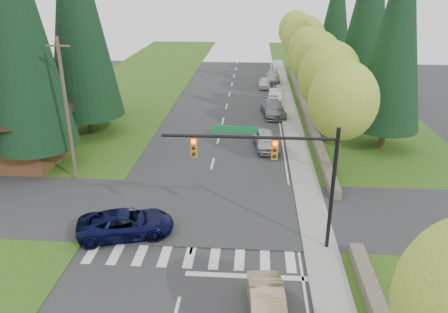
# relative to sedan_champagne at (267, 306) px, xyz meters

# --- Properties ---
(ground) EXTENTS (120.00, 120.00, 0.00)m
(ground) POSITION_rel_sedan_champagne_xyz_m (-3.91, 1.03, -0.69)
(ground) COLOR #28282B
(ground) RESTS_ON ground
(grass_east) EXTENTS (14.00, 110.00, 0.06)m
(grass_east) POSITION_rel_sedan_champagne_xyz_m (9.09, 21.03, -0.66)
(grass_east) COLOR #2F4C14
(grass_east) RESTS_ON ground
(grass_west) EXTENTS (14.00, 110.00, 0.06)m
(grass_west) POSITION_rel_sedan_champagne_xyz_m (-16.91, 21.03, -0.66)
(grass_west) COLOR #2F4C14
(grass_west) RESTS_ON ground
(cross_street) EXTENTS (120.00, 8.00, 0.10)m
(cross_street) POSITION_rel_sedan_champagne_xyz_m (-3.91, 9.03, -0.69)
(cross_street) COLOR #28282B
(cross_street) RESTS_ON ground
(sidewalk_east) EXTENTS (1.80, 80.00, 0.13)m
(sidewalk_east) POSITION_rel_sedan_champagne_xyz_m (2.99, 23.03, -0.63)
(sidewalk_east) COLOR gray
(sidewalk_east) RESTS_ON ground
(curb_east) EXTENTS (0.20, 80.00, 0.13)m
(curb_east) POSITION_rel_sedan_champagne_xyz_m (2.14, 23.03, -0.63)
(curb_east) COLOR gray
(curb_east) RESTS_ON ground
(stone_wall_north) EXTENTS (0.70, 40.00, 0.70)m
(stone_wall_north) POSITION_rel_sedan_champagne_xyz_m (4.69, 31.03, -0.34)
(stone_wall_north) COLOR #4C4438
(stone_wall_north) RESTS_ON ground
(traffic_signal) EXTENTS (8.70, 0.37, 6.80)m
(traffic_signal) POSITION_rel_sedan_champagne_xyz_m (0.46, 5.53, 4.29)
(traffic_signal) COLOR black
(traffic_signal) RESTS_ON ground
(brown_building) EXTENTS (8.40, 8.40, 5.40)m
(brown_building) POSITION_rel_sedan_champagne_xyz_m (-18.91, 16.03, 2.45)
(brown_building) COLOR #4C2D19
(brown_building) RESTS_ON ground
(utility_pole) EXTENTS (1.60, 0.24, 10.00)m
(utility_pole) POSITION_rel_sedan_champagne_xyz_m (-13.41, 13.03, 4.45)
(utility_pole) COLOR #473828
(utility_pole) RESTS_ON ground
(decid_tree_0) EXTENTS (4.80, 4.80, 8.37)m
(decid_tree_0) POSITION_rel_sedan_champagne_xyz_m (5.29, 15.03, 4.91)
(decid_tree_0) COLOR #38281C
(decid_tree_0) RESTS_ON ground
(decid_tree_1) EXTENTS (5.20, 5.20, 8.80)m
(decid_tree_1) POSITION_rel_sedan_champagne_xyz_m (5.39, 22.03, 5.11)
(decid_tree_1) COLOR #38281C
(decid_tree_1) RESTS_ON ground
(decid_tree_2) EXTENTS (5.00, 5.00, 8.82)m
(decid_tree_2) POSITION_rel_sedan_champagne_xyz_m (5.19, 29.03, 5.24)
(decid_tree_2) COLOR #38281C
(decid_tree_2) RESTS_ON ground
(decid_tree_3) EXTENTS (5.00, 5.00, 8.55)m
(decid_tree_3) POSITION_rel_sedan_champagne_xyz_m (5.29, 36.03, 4.97)
(decid_tree_3) COLOR #38281C
(decid_tree_3) RESTS_ON ground
(decid_tree_4) EXTENTS (5.40, 5.40, 9.18)m
(decid_tree_4) POSITION_rel_sedan_champagne_xyz_m (5.39, 43.03, 5.37)
(decid_tree_4) COLOR #38281C
(decid_tree_4) RESTS_ON ground
(decid_tree_5) EXTENTS (4.80, 4.80, 8.30)m
(decid_tree_5) POSITION_rel_sedan_champagne_xyz_m (5.19, 50.03, 4.84)
(decid_tree_5) COLOR #38281C
(decid_tree_5) RESTS_ON ground
(decid_tree_6) EXTENTS (5.20, 5.20, 8.86)m
(decid_tree_6) POSITION_rel_sedan_champagne_xyz_m (5.29, 57.03, 5.17)
(decid_tree_6) COLOR #38281C
(decid_tree_6) RESTS_ON ground
(conifer_w_a) EXTENTS (6.12, 6.12, 19.80)m
(conifer_w_a) POSITION_rel_sedan_champagne_xyz_m (-16.91, 15.03, 10.10)
(conifer_w_a) COLOR #38281C
(conifer_w_a) RESTS_ON ground
(conifer_w_b) EXTENTS (5.44, 5.44, 17.80)m
(conifer_w_b) POSITION_rel_sedan_champagne_xyz_m (-19.91, 19.03, 9.10)
(conifer_w_b) COLOR #38281C
(conifer_w_b) RESTS_ON ground
(conifer_w_c) EXTENTS (6.46, 6.46, 20.80)m
(conifer_w_c) POSITION_rel_sedan_champagne_xyz_m (-15.91, 23.03, 10.60)
(conifer_w_c) COLOR #38281C
(conifer_w_c) RESTS_ON ground
(conifer_w_e) EXTENTS (5.78, 5.78, 18.80)m
(conifer_w_e) POSITION_rel_sedan_champagne_xyz_m (-17.91, 29.03, 9.60)
(conifer_w_e) COLOR #38281C
(conifer_w_e) RESTS_ON ground
(conifer_e_a) EXTENTS (5.44, 5.44, 17.80)m
(conifer_e_a) POSITION_rel_sedan_champagne_xyz_m (10.09, 21.03, 9.10)
(conifer_e_a) COLOR #38281C
(conifer_e_a) RESTS_ON ground
(conifer_e_b) EXTENTS (6.12, 6.12, 19.80)m
(conifer_e_b) POSITION_rel_sedan_champagne_xyz_m (11.09, 35.03, 10.10)
(conifer_e_b) COLOR #38281C
(conifer_e_b) RESTS_ON ground
(conifer_e_c) EXTENTS (5.10, 5.10, 16.80)m
(conifer_e_c) POSITION_rel_sedan_champagne_xyz_m (10.09, 49.03, 8.60)
(conifer_e_c) COLOR #38281C
(conifer_e_c) RESTS_ON ground
(sedan_champagne) EXTENTS (1.87, 4.32, 1.38)m
(sedan_champagne) POSITION_rel_sedan_champagne_xyz_m (0.00, 0.00, 0.00)
(sedan_champagne) COLOR tan
(sedan_champagne) RESTS_ON ground
(suv_navy) EXTENTS (5.72, 3.73, 1.46)m
(suv_navy) POSITION_rel_sedan_champagne_xyz_m (-7.73, 6.03, 0.04)
(suv_navy) COLOR black
(suv_navy) RESTS_ON ground
(parked_car_a) EXTENTS (2.37, 4.73, 1.55)m
(parked_car_a) POSITION_rel_sedan_champagne_xyz_m (0.29, 20.16, 0.08)
(parked_car_a) COLOR #B2B3B7
(parked_car_a) RESTS_ON ground
(parked_car_b) EXTENTS (2.82, 5.57, 1.55)m
(parked_car_b) POSITION_rel_sedan_champagne_xyz_m (1.20, 29.81, 0.08)
(parked_car_b) COLOR slate
(parked_car_b) RESTS_ON ground
(parked_car_c) EXTENTS (2.09, 4.67, 1.49)m
(parked_car_c) POSITION_rel_sedan_champagne_xyz_m (1.69, 34.98, 0.05)
(parked_car_c) COLOR #B8B7BD
(parked_car_c) RESTS_ON ground
(parked_car_d) EXTENTS (1.55, 3.77, 1.28)m
(parked_car_d) POSITION_rel_sedan_champagne_xyz_m (0.47, 42.41, -0.05)
(parked_car_d) COLOR silver
(parked_car_d) RESTS_ON ground
(parked_car_e) EXTENTS (1.96, 4.77, 1.38)m
(parked_car_e) POSITION_rel_sedan_champagne_xyz_m (1.69, 45.99, -0.00)
(parked_car_e) COLOR #A4A4A9
(parked_car_e) RESTS_ON ground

